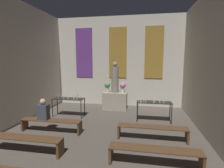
{
  "coord_description": "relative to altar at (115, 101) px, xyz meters",
  "views": [
    {
      "loc": [
        1.39,
        0.58,
        2.42
      ],
      "look_at": [
        0.0,
        8.12,
        1.38
      ],
      "focal_mm": 28.0,
      "sensor_mm": 36.0,
      "label": 1
    }
  ],
  "objects": [
    {
      "name": "wall_back",
      "position": [
        0.0,
        0.96,
        1.95
      ],
      "size": [
        6.87,
        0.16,
        4.7
      ],
      "color": "beige",
      "rests_on": "ground_plane"
    },
    {
      "name": "candle_rack_left",
      "position": [
        -1.8,
        -1.41,
        0.28
      ],
      "size": [
        1.35,
        0.51,
        0.99
      ],
      "color": "black",
      "rests_on": "ground_plane"
    },
    {
      "name": "flower_vase_left",
      "position": [
        -0.38,
        0.0,
        0.74
      ],
      "size": [
        0.29,
        0.29,
        0.51
      ],
      "color": "beige",
      "rests_on": "altar"
    },
    {
      "name": "pew_third_right",
      "position": [
        1.67,
        -4.49,
        -0.11
      ],
      "size": [
        2.09,
        0.36,
        0.43
      ],
      "color": "#4C331E",
      "rests_on": "ground_plane"
    },
    {
      "name": "statue",
      "position": [
        0.0,
        0.0,
        1.12
      ],
      "size": [
        0.35,
        0.35,
        1.5
      ],
      "color": "gray",
      "rests_on": "altar"
    },
    {
      "name": "candle_rack_right",
      "position": [
        1.8,
        -1.42,
        0.27
      ],
      "size": [
        1.35,
        0.51,
        1.0
      ],
      "color": "black",
      "rests_on": "ground_plane"
    },
    {
      "name": "pew_back_left",
      "position": [
        -1.67,
        -3.12,
        -0.11
      ],
      "size": [
        2.09,
        0.36,
        0.43
      ],
      "color": "#4C331E",
      "rests_on": "ground_plane"
    },
    {
      "name": "flower_vase_right",
      "position": [
        0.38,
        0.0,
        0.74
      ],
      "size": [
        0.29,
        0.29,
        0.51
      ],
      "color": "beige",
      "rests_on": "altar"
    },
    {
      "name": "pew_back_right",
      "position": [
        1.67,
        -3.12,
        -0.11
      ],
      "size": [
        2.09,
        0.36,
        0.43
      ],
      "color": "#4C331E",
      "rests_on": "ground_plane"
    },
    {
      "name": "pew_third_left",
      "position": [
        -1.67,
        -4.49,
        -0.11
      ],
      "size": [
        2.09,
        0.36,
        0.43
      ],
      "color": "#4C331E",
      "rests_on": "ground_plane"
    },
    {
      "name": "person_seated",
      "position": [
        -1.94,
        -3.12,
        0.31
      ],
      "size": [
        0.36,
        0.24,
        0.71
      ],
      "color": "#383D47",
      "rests_on": "pew_back_left"
    },
    {
      "name": "altar",
      "position": [
        0.0,
        0.0,
        0.0
      ],
      "size": [
        1.18,
        0.6,
        0.86
      ],
      "color": "gray",
      "rests_on": "ground_plane"
    }
  ]
}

